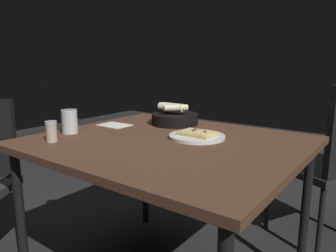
# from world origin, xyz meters

# --- Properties ---
(dining_table) EXTENTS (1.11, 0.96, 0.73)m
(dining_table) POSITION_xyz_m (0.00, 0.00, 0.67)
(dining_table) COLOR #513323
(dining_table) RESTS_ON ground
(pizza_plate) EXTENTS (0.25, 0.25, 0.04)m
(pizza_plate) POSITION_xyz_m (-0.09, -0.10, 0.74)
(pizza_plate) COLOR white
(pizza_plate) RESTS_ON dining_table
(bread_basket) EXTENTS (0.25, 0.25, 0.11)m
(bread_basket) POSITION_xyz_m (0.17, -0.30, 0.76)
(bread_basket) COLOR black
(bread_basket) RESTS_ON dining_table
(beer_glass) EXTENTS (0.07, 0.07, 0.11)m
(beer_glass) POSITION_xyz_m (0.44, 0.17, 0.77)
(beer_glass) COLOR silver
(beer_glass) RESTS_ON dining_table
(pepper_shaker) EXTENTS (0.05, 0.05, 0.09)m
(pepper_shaker) POSITION_xyz_m (0.37, 0.32, 0.77)
(pepper_shaker) COLOR #BFB299
(pepper_shaker) RESTS_ON dining_table
(napkin) EXTENTS (0.16, 0.12, 0.00)m
(napkin) POSITION_xyz_m (0.41, -0.08, 0.73)
(napkin) COLOR white
(napkin) RESTS_ON dining_table
(chair_near) EXTENTS (0.59, 0.59, 0.95)m
(chair_near) POSITION_xyz_m (-0.52, -0.86, 0.54)
(chair_near) COLOR #252525
(chair_near) RESTS_ON ground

